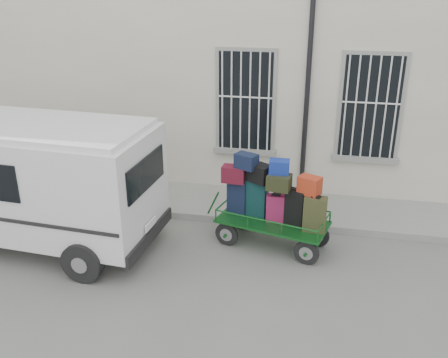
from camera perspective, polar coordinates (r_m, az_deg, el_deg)
ground at (r=9.35m, az=1.81°, el=-9.21°), size 80.00×80.00×0.00m
building at (r=13.54m, az=5.98°, el=14.29°), size 24.00×5.15×6.00m
sidewalk at (r=11.23m, az=3.69°, el=-3.06°), size 24.00×1.70×0.15m
luggage_cart at (r=9.45m, az=5.35°, el=-2.54°), size 2.48×1.42×1.81m
van at (r=10.03m, az=-21.32°, el=0.34°), size 4.96×2.48×2.43m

